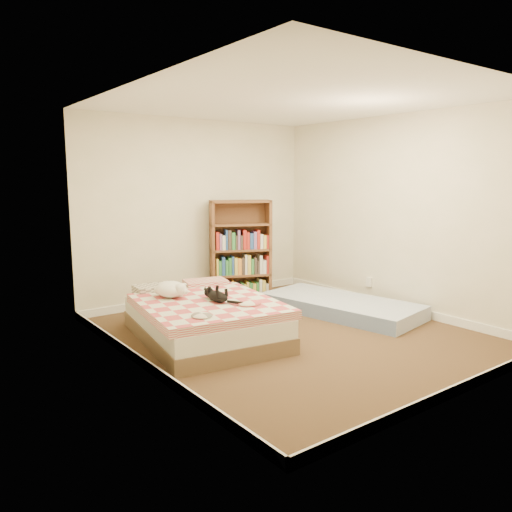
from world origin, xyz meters
TOP-DOWN VIEW (x-y plane):
  - room at (0.00, 0.00)m, footprint 3.51×4.01m
  - bed at (-0.86, 0.47)m, footprint 1.55×2.00m
  - bookshelf at (0.47, 1.68)m, footprint 0.95×0.61m
  - floor_mattress at (1.07, 0.29)m, footprint 1.26×2.13m
  - black_cat at (-0.80, 0.28)m, footprint 0.19×0.55m
  - white_dog at (-1.09, 0.71)m, footprint 0.44×0.46m

SIDE VIEW (x-z plane):
  - floor_mattress at x=1.07m, z-range 0.00..0.18m
  - bed at x=-0.86m, z-range -0.02..0.47m
  - black_cat at x=-0.80m, z-range 0.43..0.56m
  - white_dog at x=-1.09m, z-range 0.44..0.61m
  - bookshelf at x=0.47m, z-range -0.18..1.23m
  - room at x=0.00m, z-range -0.06..2.45m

